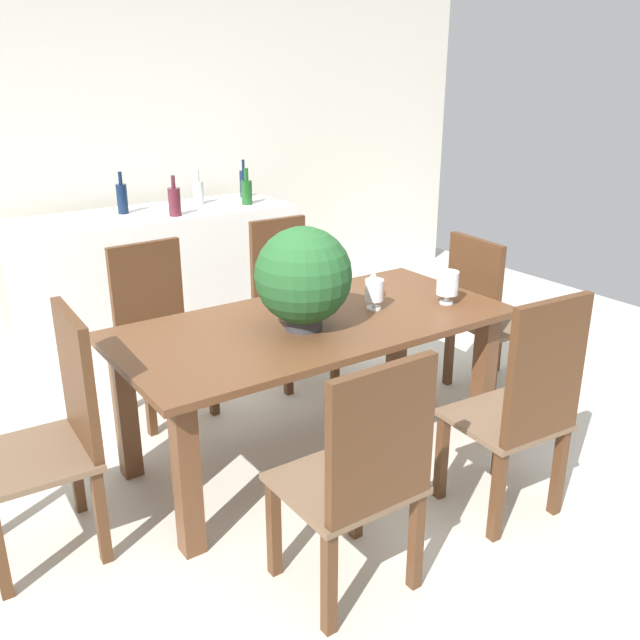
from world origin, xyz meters
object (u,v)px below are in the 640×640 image
(dining_table, at_px, (314,343))
(wine_bottle_dark, at_px, (247,191))
(wine_glass, at_px, (373,278))
(kitchen_counter, at_px, (159,278))
(chair_near_left, at_px, (363,472))
(chair_foot_end, at_px, (486,310))
(chair_far_right, at_px, (287,293))
(wine_bottle_amber, at_px, (174,201))
(crystal_vase_left, at_px, (374,291))
(wine_bottle_clear, at_px, (198,192))
(chair_near_right, at_px, (525,403))
(wine_bottle_green, at_px, (244,183))
(chair_head_end, at_px, (58,425))
(crystal_vase_center_near, at_px, (448,284))
(flower_centerpiece, at_px, (303,277))
(wine_bottle_tall, at_px, (122,198))
(chair_far_left, at_px, (156,321))

(dining_table, bearing_deg, wine_bottle_dark, 70.29)
(wine_glass, height_order, kitchen_counter, kitchen_counter)
(chair_near_left, relative_size, chair_foot_end, 1.01)
(chair_far_right, bearing_deg, wine_bottle_amber, 116.78)
(crystal_vase_left, distance_m, wine_bottle_clear, 2.09)
(dining_table, distance_m, chair_near_right, 1.04)
(wine_bottle_green, bearing_deg, chair_head_end, -133.73)
(wine_bottle_amber, bearing_deg, chair_near_right, -82.30)
(crystal_vase_center_near, bearing_deg, wine_bottle_amber, 108.59)
(flower_centerpiece, bearing_deg, crystal_vase_center_near, -8.37)
(flower_centerpiece, height_order, wine_bottle_amber, flower_centerpiece)
(chair_foot_end, height_order, wine_bottle_tall, wine_bottle_tall)
(wine_bottle_amber, bearing_deg, wine_bottle_tall, 133.97)
(chair_near_right, xyz_separation_m, crystal_vase_center_near, (0.28, 0.77, 0.27))
(wine_bottle_amber, bearing_deg, chair_foot_end, -56.05)
(dining_table, relative_size, wine_glass, 11.62)
(crystal_vase_left, xyz_separation_m, wine_bottle_clear, (0.03, 2.08, 0.20))
(chair_far_left, bearing_deg, wine_bottle_tall, 74.78)
(wine_glass, distance_m, kitchen_counter, 1.95)
(chair_far_right, bearing_deg, chair_head_end, -148.59)
(chair_head_end, height_order, kitchen_counter, chair_head_end)
(wine_glass, bearing_deg, flower_centerpiece, -164.94)
(dining_table, height_order, flower_centerpiece, flower_centerpiece)
(kitchen_counter, relative_size, wine_bottle_green, 6.72)
(chair_far_left, height_order, wine_bottle_tall, wine_bottle_tall)
(wine_bottle_tall, height_order, wine_bottle_amber, wine_bottle_tall)
(chair_far_right, xyz_separation_m, wine_bottle_clear, (-0.07, 1.09, 0.49))
(flower_centerpiece, bearing_deg, dining_table, 31.74)
(chair_foot_end, xyz_separation_m, wine_bottle_dark, (-0.58, 1.82, 0.50))
(chair_foot_end, height_order, wine_bottle_green, wine_bottle_green)
(chair_foot_end, distance_m, wine_bottle_dark, 1.97)
(crystal_vase_center_near, bearing_deg, chair_head_end, 174.88)
(dining_table, xyz_separation_m, chair_foot_end, (1.23, 0.01, -0.08))
(chair_far_right, xyz_separation_m, wine_bottle_green, (0.34, 1.15, 0.51))
(chair_near_left, relative_size, chair_near_right, 0.94)
(chair_near_left, bearing_deg, chair_head_end, -49.79)
(chair_far_left, relative_size, wine_glass, 5.86)
(chair_far_right, relative_size, wine_bottle_dark, 3.82)
(wine_bottle_amber, bearing_deg, chair_far_right, -64.90)
(chair_near_left, bearing_deg, crystal_vase_center_near, -146.12)
(crystal_vase_left, bearing_deg, wine_bottle_green, 78.46)
(crystal_vase_center_near, height_order, wine_bottle_tall, wine_bottle_tall)
(crystal_vase_left, bearing_deg, wine_glass, 53.16)
(wine_bottle_clear, bearing_deg, chair_far_right, -86.56)
(chair_foot_end, distance_m, wine_bottle_tall, 2.52)
(chair_near_left, bearing_deg, wine_bottle_amber, -100.45)
(flower_centerpiece, distance_m, wine_bottle_amber, 1.82)
(chair_near_left, bearing_deg, wine_bottle_tall, -94.54)
(chair_near_right, xyz_separation_m, wine_bottle_dark, (0.23, 2.78, 0.47))
(wine_bottle_dark, bearing_deg, crystal_vase_center_near, -88.47)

